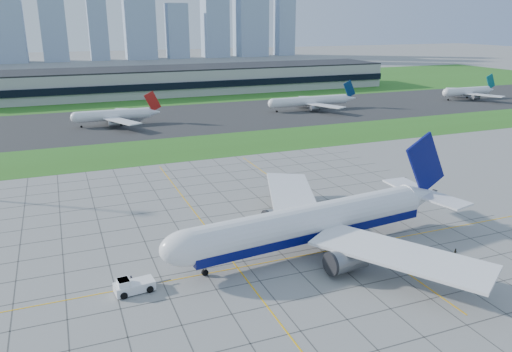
{
  "coord_description": "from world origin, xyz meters",
  "views": [
    {
      "loc": [
        -37.77,
        -80.45,
        44.07
      ],
      "look_at": [
        6.11,
        28.89,
        7.0
      ],
      "focal_mm": 35.0,
      "sensor_mm": 36.0,
      "label": 1
    }
  ],
  "objects": [
    {
      "name": "ground",
      "position": [
        0.0,
        0.0,
        0.0
      ],
      "size": [
        1400.0,
        1400.0,
        0.0
      ],
      "primitive_type": "plane",
      "color": "gray",
      "rests_on": "ground"
    },
    {
      "name": "grass_median",
      "position": [
        0.0,
        90.0,
        0.02
      ],
      "size": [
        700.0,
        35.0,
        0.04
      ],
      "primitive_type": "cube",
      "color": "#2E631C",
      "rests_on": "ground"
    },
    {
      "name": "asphalt_taxiway",
      "position": [
        0.0,
        145.0,
        0.03
      ],
      "size": [
        700.0,
        75.0,
        0.04
      ],
      "primitive_type": "cube",
      "color": "#383838",
      "rests_on": "ground"
    },
    {
      "name": "grass_far",
      "position": [
        0.0,
        255.0,
        0.02
      ],
      "size": [
        700.0,
        145.0,
        0.04
      ],
      "primitive_type": "cube",
      "color": "#2E631C",
      "rests_on": "ground"
    },
    {
      "name": "apron_markings",
      "position": [
        0.43,
        11.09,
        0.02
      ],
      "size": [
        120.0,
        130.0,
        0.03
      ],
      "color": "#474744",
      "rests_on": "ground"
    },
    {
      "name": "terminal",
      "position": [
        40.0,
        229.87,
        7.89
      ],
      "size": [
        260.0,
        43.0,
        15.8
      ],
      "color": "#B7B7B2",
      "rests_on": "ground"
    },
    {
      "name": "city_skyline",
      "position": [
        -8.71,
        520.0,
        59.09
      ],
      "size": [
        523.0,
        32.4,
        160.0
      ],
      "color": "#96AAC4",
      "rests_on": "ground"
    },
    {
      "name": "airliner",
      "position": [
        6.6,
        -0.04,
        5.74
      ],
      "size": [
        66.66,
        67.23,
        21.0
      ],
      "rotation": [
        0.0,
        0.0,
        0.11
      ],
      "color": "white",
      "rests_on": "ground"
    },
    {
      "name": "pushback_tug",
      "position": [
        -29.35,
        -3.47,
        1.2
      ],
      "size": [
        9.79,
        3.99,
        2.69
      ],
      "rotation": [
        0.0,
        0.0,
        0.11
      ],
      "color": "white",
      "rests_on": "ground"
    },
    {
      "name": "crew_near",
      "position": [
        -29.18,
        -1.18,
        0.93
      ],
      "size": [
        0.81,
        0.76,
        1.87
      ],
      "primitive_type": "imported",
      "rotation": [
        0.0,
        0.0,
        0.61
      ],
      "color": "black",
      "rests_on": "ground"
    },
    {
      "name": "crew_far",
      "position": [
        31.05,
        -13.27,
        0.79
      ],
      "size": [
        0.96,
        0.9,
        1.58
      ],
      "primitive_type": "imported",
      "rotation": [
        0.0,
        0.0,
        -0.52
      ],
      "color": "black",
      "rests_on": "ground"
    },
    {
      "name": "distant_jet_1",
      "position": [
        -14.86,
        141.01,
        4.48
      ],
      "size": [
        36.3,
        42.66,
        14.08
      ],
      "color": "white",
      "rests_on": "ground"
    },
    {
      "name": "distant_jet_2",
      "position": [
        82.29,
        143.82,
        4.49
      ],
      "size": [
        47.37,
        42.66,
        14.08
      ],
      "color": "white",
      "rests_on": "ground"
    },
    {
      "name": "distant_jet_3",
      "position": [
        183.17,
        141.72,
        4.48
      ],
      "size": [
        35.47,
        42.66,
        14.08
      ],
      "color": "white",
      "rests_on": "ground"
    }
  ]
}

